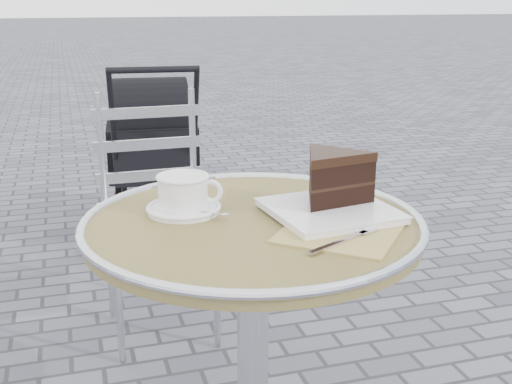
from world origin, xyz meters
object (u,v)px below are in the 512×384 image
object	(u,v)px
cafe_table	(253,292)
baby_stroller	(153,157)
cake_plate_set	(332,185)
cappuccino_set	(184,196)
bistro_chair	(153,186)

from	to	relation	value
cafe_table	baby_stroller	world-z (taller)	baby_stroller
cake_plate_set	baby_stroller	world-z (taller)	baby_stroller
cappuccino_set	cake_plate_set	bearing A→B (deg)	-2.95
bistro_chair	baby_stroller	bearing A→B (deg)	81.46
baby_stroller	cappuccino_set	bearing A→B (deg)	-89.89
cappuccino_set	cake_plate_set	distance (m)	0.32
cake_plate_set	baby_stroller	distance (m)	1.97
cake_plate_set	bistro_chair	size ratio (longest dim) A/B	0.48
bistro_chair	baby_stroller	distance (m)	0.95
bistro_chair	cappuccino_set	bearing A→B (deg)	-93.74
cafe_table	cappuccino_set	distance (m)	0.25
bistro_chair	baby_stroller	xyz separation A→B (m)	(0.13, 0.94, -0.12)
cappuccino_set	bistro_chair	xyz separation A→B (m)	(0.05, 0.90, -0.23)
cafe_table	bistro_chair	bearing A→B (deg)	94.63
cafe_table	cake_plate_set	xyz separation A→B (m)	(0.18, 0.00, 0.23)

